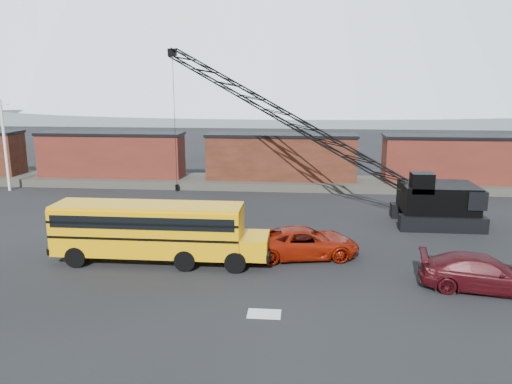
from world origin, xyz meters
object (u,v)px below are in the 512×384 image
(school_bus, at_px, (155,230))
(red_pickup, at_px, (305,242))
(crawler_crane, at_px, (280,114))
(maroon_suv, at_px, (482,273))

(school_bus, distance_m, red_pickup, 8.18)
(red_pickup, relative_size, crawler_crane, 0.25)
(red_pickup, height_order, maroon_suv, red_pickup)
(school_bus, height_order, maroon_suv, school_bus)
(school_bus, relative_size, red_pickup, 1.96)
(school_bus, height_order, crawler_crane, crawler_crane)
(red_pickup, relative_size, maroon_suv, 1.05)
(maroon_suv, bearing_deg, crawler_crane, 42.45)
(school_bus, distance_m, maroon_suv, 16.35)
(red_pickup, xyz_separation_m, crawler_crane, (-1.97, 11.62, 6.27))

